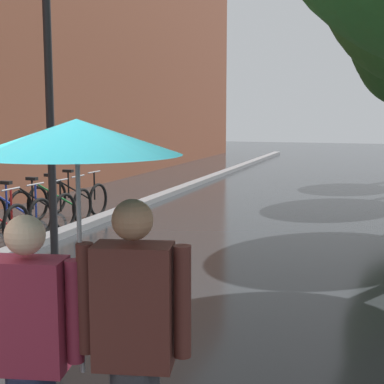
{
  "coord_description": "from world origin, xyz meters",
  "views": [
    {
      "loc": [
        2.1,
        -2.17,
        2.16
      ],
      "look_at": [
        0.26,
        3.36,
        1.35
      ],
      "focal_mm": 53.92,
      "sensor_mm": 36.0,
      "label": 1
    }
  ],
  "objects_px": {
    "parked_bicycle_7": "(60,203)",
    "street_lamp_post": "(49,87)",
    "parked_bicycle_8": "(77,197)",
    "couple_under_umbrella": "(80,266)",
    "parked_bicycle_5": "(16,214)",
    "parked_bicycle_6": "(42,209)"
  },
  "relations": [
    {
      "from": "parked_bicycle_6",
      "to": "couple_under_umbrella",
      "type": "height_order",
      "value": "couple_under_umbrella"
    },
    {
      "from": "couple_under_umbrella",
      "to": "street_lamp_post",
      "type": "bearing_deg",
      "value": 123.36
    },
    {
      "from": "parked_bicycle_7",
      "to": "street_lamp_post",
      "type": "xyz_separation_m",
      "value": [
        1.34,
        -2.36,
        2.15
      ]
    },
    {
      "from": "parked_bicycle_5",
      "to": "parked_bicycle_8",
      "type": "xyz_separation_m",
      "value": [
        -0.01,
        2.15,
        0.0
      ]
    },
    {
      "from": "couple_under_umbrella",
      "to": "parked_bicycle_6",
      "type": "bearing_deg",
      "value": 124.52
    },
    {
      "from": "parked_bicycle_5",
      "to": "parked_bicycle_7",
      "type": "distance_m",
      "value": 1.33
    },
    {
      "from": "parked_bicycle_6",
      "to": "parked_bicycle_8",
      "type": "distance_m",
      "value": 1.49
    },
    {
      "from": "parked_bicycle_6",
      "to": "street_lamp_post",
      "type": "distance_m",
      "value": 3.04
    },
    {
      "from": "parked_bicycle_8",
      "to": "street_lamp_post",
      "type": "distance_m",
      "value": 4.09
    },
    {
      "from": "parked_bicycle_5",
      "to": "street_lamp_post",
      "type": "height_order",
      "value": "street_lamp_post"
    },
    {
      "from": "parked_bicycle_7",
      "to": "street_lamp_post",
      "type": "bearing_deg",
      "value": -60.52
    },
    {
      "from": "parked_bicycle_6",
      "to": "parked_bicycle_8",
      "type": "height_order",
      "value": "same"
    },
    {
      "from": "parked_bicycle_7",
      "to": "parked_bicycle_8",
      "type": "height_order",
      "value": "same"
    },
    {
      "from": "parked_bicycle_6",
      "to": "parked_bicycle_8",
      "type": "relative_size",
      "value": 1.02
    },
    {
      "from": "parked_bicycle_7",
      "to": "street_lamp_post",
      "type": "relative_size",
      "value": 0.25
    },
    {
      "from": "parked_bicycle_7",
      "to": "parked_bicycle_8",
      "type": "bearing_deg",
      "value": 95.54
    },
    {
      "from": "couple_under_umbrella",
      "to": "parked_bicycle_5",
      "type": "bearing_deg",
      "value": 127.92
    },
    {
      "from": "parked_bicycle_8",
      "to": "street_lamp_post",
      "type": "bearing_deg",
      "value": -66.05
    },
    {
      "from": "parked_bicycle_7",
      "to": "couple_under_umbrella",
      "type": "relative_size",
      "value": 0.52
    },
    {
      "from": "street_lamp_post",
      "to": "parked_bicycle_8",
      "type": "bearing_deg",
      "value": 113.95
    },
    {
      "from": "parked_bicycle_5",
      "to": "couple_under_umbrella",
      "type": "xyz_separation_m",
      "value": [
        4.66,
        -5.98,
        1.0
      ]
    },
    {
      "from": "couple_under_umbrella",
      "to": "parked_bicycle_8",
      "type": "bearing_deg",
      "value": 119.88
    }
  ]
}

